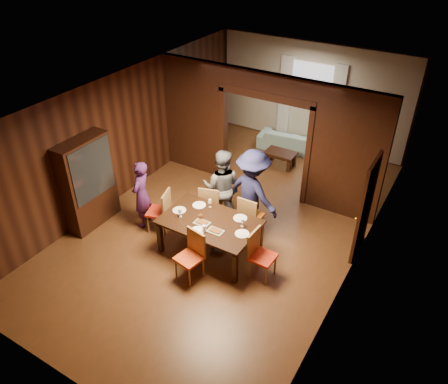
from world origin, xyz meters
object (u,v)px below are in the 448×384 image
Objects in this scene: chair_right at (263,256)px; chair_left at (158,210)px; coffee_table at (280,159)px; chair_near at (189,257)px; hutch at (88,183)px; sofa at (293,141)px; chair_far_r at (251,215)px; chair_far_l at (211,203)px; person_purple at (142,194)px; person_navy at (253,192)px; person_grey at (222,187)px; dining_table at (210,236)px.

chair_left is at bearing 89.33° from chair_right.
coffee_table is 4.70m from chair_near.
chair_right is 3.95m from hutch.
chair_left is (-1.06, -3.83, 0.28)m from coffee_table.
sofa is at bearing 66.28° from hutch.
chair_far_l is at bearing 4.72° from chair_far_r.
person_purple reaches higher than chair_left.
chair_right is at bearing 135.29° from chair_far_l.
person_navy is 1.94m from chair_near.
chair_left is 1.62m from chair_near.
person_grey is at bearing 32.62° from hutch.
person_grey is at bearing 109.12° from dining_table.
person_grey reaches higher than coffee_table.
chair_near reaches higher than sofa.
person_navy is at bearing 38.44° from chair_right.
coffee_table is 3.05m from chair_far_l.
chair_right is 1.00× the size of chair_far_l.
hutch is (-2.35, -1.50, 0.14)m from person_grey.
chair_right is at bearing 73.70° from person_purple.
hutch reaches higher than person_navy.
hutch is at bearing 97.98° from chair_right.
person_purple is 0.81× the size of person_navy.
chair_right and chair_near have the same top height.
person_grey is at bearing 118.93° from chair_left.
chair_far_r is at bearing 99.83° from chair_left.
person_grey is 3.89m from sofa.
chair_right is at bearing 70.34° from chair_left.
chair_far_l is at bearing 30.75° from person_grey.
chair_far_l reaches higher than sofa.
chair_near is 2.83m from hutch.
chair_far_r is 1.00× the size of chair_near.
person_purple is at bearing 14.17° from person_grey.
person_purple is 1.57× the size of chair_far_r.
hutch reaches higher than chair_right.
dining_table is 1.92× the size of chair_far_l.
dining_table is 1.20m from chair_right.
coffee_table is at bearing -62.58° from person_navy.
chair_left is at bearing 28.03° from chair_far_l.
dining_table reaches higher than sofa.
dining_table is at bearing 88.60° from chair_right.
chair_near is at bearing -85.63° from dining_table.
person_navy reaches higher than chair_near.
person_grey is at bearing 83.59° from sofa.
person_navy reaches higher than chair_far_r.
dining_table is at bearing 87.05° from person_grey.
person_grey is 1.76× the size of chair_far_l.
person_purple is 1.69m from person_grey.
person_navy is 0.99× the size of sofa.
hutch is at bearing -76.99° from person_purple.
chair_left is (-0.96, -0.98, -0.37)m from person_grey.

